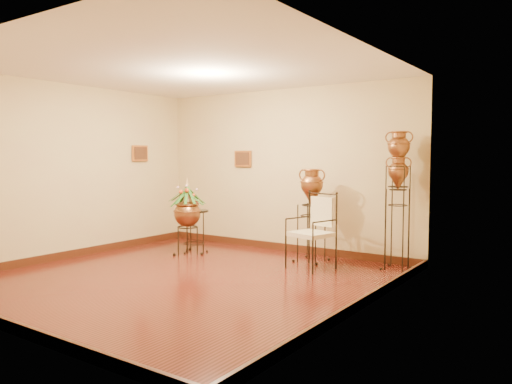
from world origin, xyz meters
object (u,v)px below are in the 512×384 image
Objects in this scene: amphora_mid at (397,212)px; side_table at (194,230)px; planter_urn at (187,210)px; amphora_tall at (398,199)px; armchair at (311,231)px.

amphora_mid is 3.42m from side_table.
amphora_tall is at bearing 14.76° from planter_urn.
planter_urn is at bearing -165.24° from amphora_mid.
amphora_tall is 3.45m from side_table.
amphora_mid is 1.25× the size of planter_urn.
amphora_tall is 1.22× the size of amphora_mid.
amphora_tall is 1.33m from armchair.
amphora_mid is (0.00, 0.00, -0.20)m from amphora_tall.
armchair is (2.24, 0.20, -0.18)m from planter_urn.
side_table is at bearing 97.43° from planter_urn.
amphora_tall reaches higher than planter_urn.
side_table is at bearing -168.28° from amphora_mid.
armchair is at bearing -147.44° from amphora_tall.
armchair is (-1.05, -0.67, -0.48)m from amphora_tall.
planter_urn is at bearing -160.43° from armchair.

